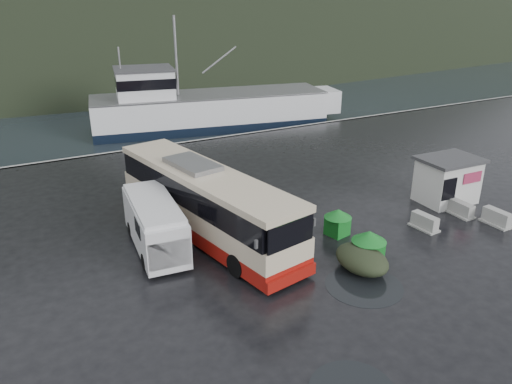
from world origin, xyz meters
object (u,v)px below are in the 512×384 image
ticket_kiosk (444,201)px  dome_tent (361,270)px  jersey_barrier_c (460,215)px  fishing_trawler (210,113)px  white_van (157,248)px  waste_bin_right (367,262)px  jersey_barrier_a (424,228)px  waste_bin_left (337,234)px  jersey_barrier_b (495,224)px  coach_bus (207,234)px

ticket_kiosk → dome_tent: bearing=-155.4°
dome_tent → ticket_kiosk: bearing=22.5°
jersey_barrier_c → fishing_trawler: fishing_trawler is taller
white_van → dome_tent: bearing=-35.2°
waste_bin_right → jersey_barrier_a: bearing=15.5°
waste_bin_left → jersey_barrier_b: bearing=-20.0°
waste_bin_right → coach_bus: bearing=131.3°
coach_bus → jersey_barrier_b: 15.67m
coach_bus → dome_tent: 8.21m
fishing_trawler → jersey_barrier_a: bearing=-80.0°
jersey_barrier_a → jersey_barrier_c: (3.08, 0.29, 0.00)m
dome_tent → jersey_barrier_a: (5.69, 1.79, 0.00)m
coach_bus → jersey_barrier_c: 14.34m
white_van → ticket_kiosk: ticket_kiosk is taller
waste_bin_right → ticket_kiosk: bearing=21.9°
coach_bus → waste_bin_left: size_ratio=9.14×
white_van → dome_tent: 9.92m
waste_bin_right → fishing_trawler: bearing=80.2°
waste_bin_left → jersey_barrier_c: waste_bin_left is taller
white_van → jersey_barrier_b: size_ratio=3.71×
waste_bin_right → dome_tent: 0.79m
jersey_barrier_a → coach_bus: bearing=155.2°
jersey_barrier_b → coach_bus: bearing=156.2°
jersey_barrier_a → fishing_trawler: bearing=89.3°
coach_bus → dome_tent: size_ratio=4.71×
dome_tent → fishing_trawler: size_ratio=0.10×
waste_bin_left → coach_bus: bearing=151.4°
white_van → jersey_barrier_c: (16.37, -4.31, 0.00)m
jersey_barrier_a → fishing_trawler: (0.37, 29.90, 0.00)m
coach_bus → white_van: size_ratio=2.15×
jersey_barrier_b → ticket_kiosk: bearing=89.7°
waste_bin_right → fishing_trawler: fishing_trawler is taller
dome_tent → ticket_kiosk: ticket_kiosk is taller
dome_tent → jersey_barrier_c: size_ratio=1.79×
dome_tent → coach_bus: bearing=125.9°
coach_bus → waste_bin_right: 8.32m
waste_bin_left → waste_bin_right: waste_bin_right is taller
jersey_barrier_b → fishing_trawler: fishing_trawler is taller
waste_bin_right → white_van: bearing=144.1°
coach_bus → dome_tent: coach_bus is taller
waste_bin_right → jersey_barrier_c: bearing=11.7°
dome_tent → jersey_barrier_b: 9.53m
jersey_barrier_a → jersey_barrier_c: size_ratio=1.02×
fishing_trawler → dome_tent: bearing=-90.1°
coach_bus → waste_bin_left: bearing=-39.5°
waste_bin_right → jersey_barrier_b: 8.85m
dome_tent → ticket_kiosk: (9.54, 3.96, 0.00)m
jersey_barrier_b → white_van: bearing=160.5°
waste_bin_left → fishing_trawler: fishing_trawler is taller
jersey_barrier_c → fishing_trawler: bearing=95.2°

